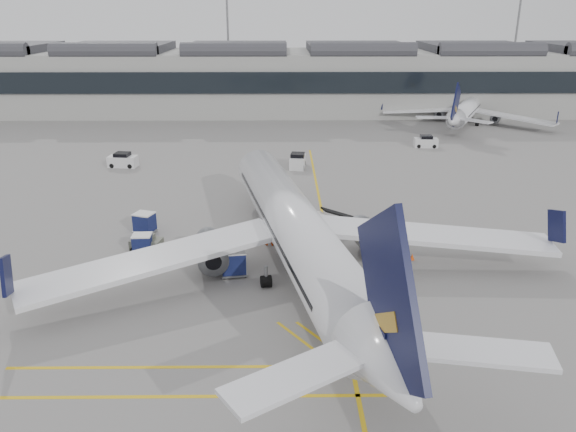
{
  "coord_description": "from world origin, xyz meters",
  "views": [
    {
      "loc": [
        6.2,
        -36.04,
        18.53
      ],
      "look_at": [
        6.6,
        3.04,
        4.0
      ],
      "focal_mm": 35.0,
      "sensor_mm": 36.0,
      "label": 1
    }
  ],
  "objects_px": {
    "belt_loader": "(329,223)",
    "ramp_agent_a": "(301,243)",
    "pushback_tug": "(147,244)",
    "airliner_main": "(297,230)",
    "baggage_cart_a": "(292,220)",
    "ramp_agent_b": "(268,234)"
  },
  "relations": [
    {
      "from": "belt_loader",
      "to": "ramp_agent_a",
      "type": "bearing_deg",
      "value": -138.35
    },
    {
      "from": "pushback_tug",
      "to": "ramp_agent_a",
      "type": "bearing_deg",
      "value": 9.36
    },
    {
      "from": "airliner_main",
      "to": "belt_loader",
      "type": "relative_size",
      "value": 8.24
    },
    {
      "from": "airliner_main",
      "to": "pushback_tug",
      "type": "height_order",
      "value": "airliner_main"
    },
    {
      "from": "baggage_cart_a",
      "to": "pushback_tug",
      "type": "distance_m",
      "value": 12.83
    },
    {
      "from": "ramp_agent_a",
      "to": "belt_loader",
      "type": "bearing_deg",
      "value": 35.52
    },
    {
      "from": "airliner_main",
      "to": "ramp_agent_a",
      "type": "distance_m",
      "value": 4.4
    },
    {
      "from": "airliner_main",
      "to": "belt_loader",
      "type": "bearing_deg",
      "value": 58.06
    },
    {
      "from": "belt_loader",
      "to": "ramp_agent_b",
      "type": "height_order",
      "value": "belt_loader"
    },
    {
      "from": "belt_loader",
      "to": "ramp_agent_b",
      "type": "xyz_separation_m",
      "value": [
        -5.33,
        -3.48,
        0.4
      ]
    },
    {
      "from": "baggage_cart_a",
      "to": "ramp_agent_a",
      "type": "relative_size",
      "value": 1.03
    },
    {
      "from": "baggage_cart_a",
      "to": "ramp_agent_b",
      "type": "bearing_deg",
      "value": -123.81
    },
    {
      "from": "ramp_agent_a",
      "to": "ramp_agent_b",
      "type": "xyz_separation_m",
      "value": [
        -2.68,
        1.47,
        0.22
      ]
    },
    {
      "from": "belt_loader",
      "to": "baggage_cart_a",
      "type": "distance_m",
      "value": 3.28
    },
    {
      "from": "pushback_tug",
      "to": "belt_loader",
      "type": "bearing_deg",
      "value": 27.84
    },
    {
      "from": "ramp_agent_b",
      "to": "pushback_tug",
      "type": "bearing_deg",
      "value": 10.89
    },
    {
      "from": "ramp_agent_a",
      "to": "baggage_cart_a",
      "type": "bearing_deg",
      "value": 70.47
    },
    {
      "from": "baggage_cart_a",
      "to": "pushback_tug",
      "type": "bearing_deg",
      "value": -162.4
    },
    {
      "from": "airliner_main",
      "to": "ramp_agent_b",
      "type": "distance_m",
      "value": 5.98
    },
    {
      "from": "ramp_agent_a",
      "to": "ramp_agent_b",
      "type": "distance_m",
      "value": 3.07
    },
    {
      "from": "belt_loader",
      "to": "ramp_agent_b",
      "type": "distance_m",
      "value": 6.38
    },
    {
      "from": "belt_loader",
      "to": "baggage_cart_a",
      "type": "relative_size",
      "value": 3.19
    }
  ]
}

